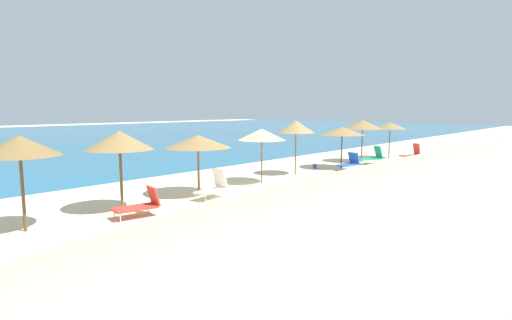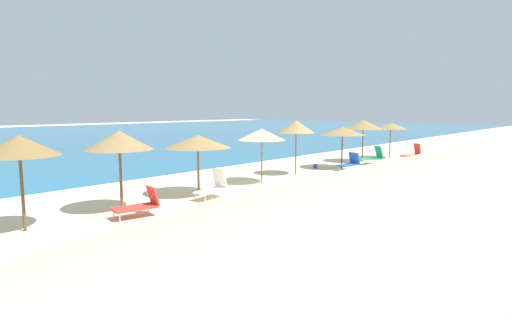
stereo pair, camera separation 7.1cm
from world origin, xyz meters
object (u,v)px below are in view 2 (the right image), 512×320
beach_umbrella_6 (296,127)px  lounge_chair_2 (413,154)px  beach_umbrella_7 (342,131)px  lounge_chair_3 (350,163)px  beach_ball (315,166)px  beach_umbrella_5 (262,135)px  beach_umbrella_2 (19,146)px  beach_umbrella_9 (391,126)px  lounge_chair_4 (372,157)px  lounge_chair_0 (213,186)px  beach_umbrella_3 (119,140)px  beach_umbrella_8 (363,125)px  lounge_chair_1 (140,204)px  beach_umbrella_4 (198,142)px

beach_umbrella_6 → lounge_chair_2: bearing=-12.9°
beach_umbrella_7 → lounge_chair_3: 1.90m
beach_umbrella_6 → beach_ball: 3.51m
beach_umbrella_5 → beach_ball: (5.54, 0.81, -2.11)m
beach_umbrella_2 → beach_umbrella_9: 23.04m
beach_umbrella_9 → lounge_chair_4: beach_umbrella_9 is taller
lounge_chair_4 → beach_umbrella_7: bearing=106.1°
beach_umbrella_7 → beach_umbrella_9: beach_umbrella_9 is taller
beach_umbrella_5 → beach_umbrella_9: bearing=-1.1°
beach_umbrella_6 → beach_ball: beach_umbrella_6 is taller
lounge_chair_0 → beach_ball: 9.28m
beach_umbrella_2 → lounge_chair_3: (16.24, -1.00, -1.99)m
beach_ball → lounge_chair_4: bearing=-21.8°
lounge_chair_0 → lounge_chair_3: 9.85m
beach_umbrella_5 → lounge_chair_4: size_ratio=1.43×
beach_umbrella_5 → beach_umbrella_6: (2.99, 0.30, 0.25)m
beach_umbrella_5 → beach_umbrella_6: beach_umbrella_6 is taller
beach_umbrella_3 → beach_umbrella_6: beach_umbrella_6 is taller
beach_umbrella_7 → beach_umbrella_8: bearing=8.7°
lounge_chair_1 → lounge_chair_3: size_ratio=1.04×
beach_umbrella_3 → beach_umbrella_4: 3.33m
lounge_chair_2 → beach_ball: 7.74m
beach_umbrella_9 → lounge_chair_0: beach_umbrella_9 is taller
beach_umbrella_7 → beach_umbrella_5: bearing=177.4°
beach_umbrella_5 → beach_umbrella_6: 3.02m
beach_umbrella_4 → lounge_chair_1: 3.95m
beach_umbrella_7 → lounge_chair_2: beach_umbrella_7 is taller
beach_umbrella_3 → lounge_chair_2: 19.92m
beach_umbrella_5 → beach_umbrella_8: beach_umbrella_8 is taller
beach_umbrella_4 → lounge_chair_2: size_ratio=1.83×
beach_umbrella_4 → lounge_chair_3: 10.08m
beach_umbrella_9 → lounge_chair_1: 20.11m
beach_umbrella_4 → lounge_chair_2: beach_umbrella_4 is taller
beach_umbrella_4 → beach_umbrella_2: bearing=-178.9°
lounge_chair_0 → lounge_chair_2: lounge_chair_0 is taller
beach_umbrella_2 → beach_umbrella_8: bearing=0.6°
beach_umbrella_4 → lounge_chair_0: beach_umbrella_4 is taller
beach_umbrella_8 → beach_umbrella_6: bearing=179.3°
beach_umbrella_5 → lounge_chair_2: 13.04m
beach_umbrella_3 → lounge_chair_3: (13.19, -1.13, -1.96)m
beach_umbrella_4 → lounge_chair_0: size_ratio=1.76×
beach_umbrella_7 → beach_umbrella_8: beach_umbrella_8 is taller
beach_umbrella_2 → lounge_chair_2: 22.93m
beach_umbrella_6 → beach_umbrella_2: bearing=-178.7°
beach_umbrella_9 → lounge_chair_0: bearing=-178.3°
beach_umbrella_3 → beach_umbrella_5: beach_umbrella_3 is taller
beach_umbrella_8 → lounge_chair_2: 4.02m
beach_umbrella_3 → lounge_chair_3: beach_umbrella_3 is taller
beach_umbrella_3 → beach_umbrella_4: bearing=-0.1°
beach_umbrella_3 → lounge_chair_2: (19.72, -2.07, -1.90)m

